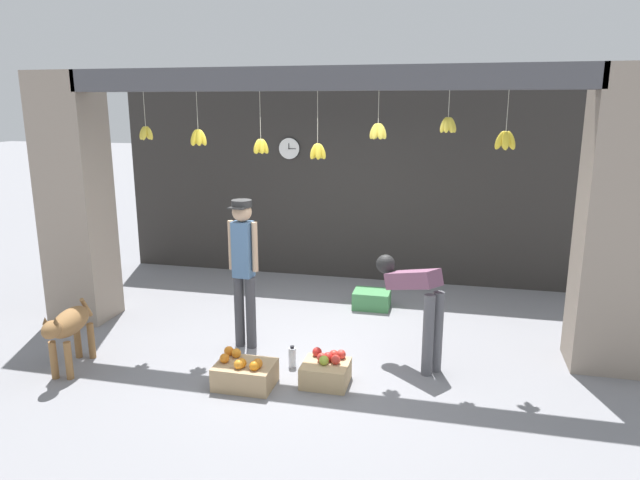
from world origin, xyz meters
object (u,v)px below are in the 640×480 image
dog (69,326)px  shopkeeper (243,262)px  fruit_crate_apples (326,371)px  water_bottle (292,357)px  fruit_crate_oranges (245,373)px  wall_clock (289,149)px  produce_box_green (372,299)px  worker_stooping (416,298)px

dog → shopkeeper: bearing=112.8°
fruit_crate_apples → water_bottle: size_ratio=1.94×
fruit_crate_oranges → wall_clock: bearing=99.2°
shopkeeper → wall_clock: 2.98m
shopkeeper → fruit_crate_apples: 1.50m
fruit_crate_apples → produce_box_green: 2.20m
worker_stooping → fruit_crate_oranges: (-1.54, -0.83, -0.60)m
fruit_crate_oranges → fruit_crate_apples: (0.75, 0.23, -0.00)m
shopkeeper → produce_box_green: size_ratio=3.48×
dog → water_bottle: 2.27m
worker_stooping → wall_clock: 3.76m
worker_stooping → fruit_crate_oranges: bearing=156.0°
shopkeeper → worker_stooping: size_ratio=1.52×
fruit_crate_oranges → fruit_crate_apples: bearing=16.9°
water_bottle → fruit_crate_oranges: bearing=-123.8°
worker_stooping → fruit_crate_apples: size_ratio=2.45×
worker_stooping → fruit_crate_oranges: 1.85m
produce_box_green → water_bottle: (-0.55, -1.93, -0.01)m
water_bottle → wall_clock: wall_clock is taller
dog → water_bottle: bearing=95.7°
fruit_crate_oranges → worker_stooping: bearing=28.4°
worker_stooping → fruit_crate_apples: (-0.80, -0.61, -0.60)m
shopkeeper → water_bottle: shopkeeper is taller
dog → wall_clock: 4.21m
dog → worker_stooping: bearing=96.1°
shopkeeper → worker_stooping: shopkeeper is taller
dog → fruit_crate_apples: size_ratio=2.06×
water_bottle → worker_stooping: bearing=15.6°
fruit_crate_apples → water_bottle: (-0.42, 0.27, -0.02)m
shopkeeper → water_bottle: (0.64, -0.37, -0.87)m
produce_box_green → dog: bearing=-137.4°
produce_box_green → wall_clock: (-1.47, 1.24, 1.86)m
dog → shopkeeper: shopkeeper is taller
fruit_crate_oranges → produce_box_green: (0.88, 2.42, -0.01)m
worker_stooping → produce_box_green: bearing=60.3°
worker_stooping → water_bottle: bearing=143.2°
worker_stooping → water_bottle: (-1.21, -0.34, -0.62)m
produce_box_green → wall_clock: 2.68m
fruit_crate_oranges → wall_clock: 4.14m
dog → produce_box_green: dog is taller
dog → fruit_crate_oranges: dog is taller
dog → worker_stooping: (3.38, 0.91, 0.26)m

